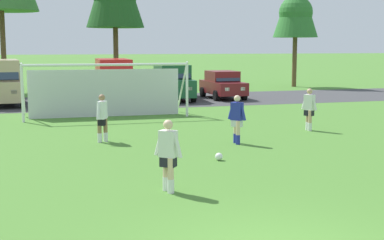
# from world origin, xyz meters

# --- Properties ---
(ground_plane) EXTENTS (400.00, 400.00, 0.00)m
(ground_plane) POSITION_xyz_m (0.00, 15.00, 0.00)
(ground_plane) COLOR #477A2D
(parking_lot_strip) EXTENTS (52.00, 8.40, 0.01)m
(parking_lot_strip) POSITION_xyz_m (0.00, 24.43, 0.00)
(parking_lot_strip) COLOR #3D3D3F
(parking_lot_strip) RESTS_ON ground
(soccer_ball) EXTENTS (0.22, 0.22, 0.22)m
(soccer_ball) POSITION_xyz_m (1.50, 6.98, 0.11)
(soccer_ball) COLOR white
(soccer_ball) RESTS_ON ground
(soccer_goal) EXTENTS (7.45, 2.08, 2.57)m
(soccer_goal) POSITION_xyz_m (-0.33, 17.50, 1.29)
(soccer_goal) COLOR white
(soccer_goal) RESTS_ON ground
(player_striker_near) EXTENTS (0.48, 0.67, 1.64)m
(player_striker_near) POSITION_xyz_m (2.96, 9.34, 0.82)
(player_striker_near) COLOR beige
(player_striker_near) RESTS_ON ground
(player_midfield_center) EXTENTS (0.56, 0.60, 1.64)m
(player_midfield_center) POSITION_xyz_m (-0.72, 4.12, 0.82)
(player_midfield_center) COLOR beige
(player_midfield_center) RESTS_ON ground
(player_defender_far) EXTENTS (0.49, 0.65, 1.64)m
(player_defender_far) POSITION_xyz_m (-1.33, 10.95, 0.82)
(player_defender_far) COLOR #936B4C
(player_defender_far) RESTS_ON ground
(player_winger_left) EXTENTS (0.40, 0.72, 1.64)m
(player_winger_left) POSITION_xyz_m (6.70, 11.23, 0.82)
(player_winger_left) COLOR tan
(player_winger_left) RESTS_ON ground
(parked_car_slot_far_left) EXTENTS (2.45, 4.93, 2.52)m
(parked_car_slot_far_left) POSITION_xyz_m (-5.21, 24.24, 1.34)
(parked_car_slot_far_left) COLOR tan
(parked_car_slot_far_left) RESTS_ON ground
(parked_car_slot_left) EXTENTS (2.24, 4.31, 1.72)m
(parked_car_slot_left) POSITION_xyz_m (-1.97, 24.36, 0.88)
(parked_car_slot_left) COLOR navy
(parked_car_slot_left) RESTS_ON ground
(parked_car_slot_center_left) EXTENTS (2.38, 4.89, 2.52)m
(parked_car_slot_center_left) POSITION_xyz_m (0.97, 24.02, 1.34)
(parked_car_slot_center_left) COLOR red
(parked_car_slot_center_left) RESTS_ON ground
(parked_car_slot_center) EXTENTS (2.31, 4.69, 2.16)m
(parked_car_slot_center) POSITION_xyz_m (4.57, 24.23, 1.11)
(parked_car_slot_center) COLOR #194C2D
(parked_car_slot_center) RESTS_ON ground
(parked_car_slot_center_right) EXTENTS (2.05, 4.21, 1.72)m
(parked_car_slot_center_right) POSITION_xyz_m (7.88, 24.41, 0.88)
(parked_car_slot_center_right) COLOR maroon
(parked_car_slot_center_right) RESTS_ON ground
(tree_mid_right) EXTENTS (3.57, 3.57, 9.53)m
(tree_mid_right) POSITION_xyz_m (16.80, 32.13, 6.55)
(tree_mid_right) COLOR brown
(tree_mid_right) RESTS_ON ground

